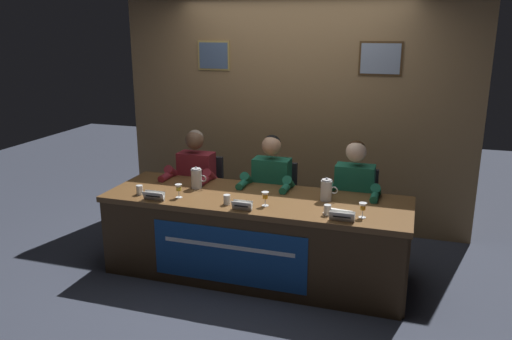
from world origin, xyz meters
The scene contains 21 objects.
ground_plane centered at (0.00, 0.00, 0.00)m, with size 12.00×12.00×0.00m, color #383D4C.
wall_back_panelled centered at (0.00, 1.37, 1.30)m, with size 3.93×0.14×2.60m.
conference_table centered at (0.00, -0.11, 0.51)m, with size 2.73×0.89×0.75m.
chair_left centered at (-0.81, 0.63, 0.42)m, with size 0.44×0.44×0.88m.
panelist_left centered at (-0.81, 0.43, 0.70)m, with size 0.51×0.48×1.21m.
nameplate_left centered at (-0.83, -0.36, 0.79)m, with size 0.20×0.06×0.08m.
juice_glass_left centered at (-0.65, -0.23, 0.83)m, with size 0.06×0.06×0.12m.
water_cup_left centered at (-1.03, -0.25, 0.78)m, with size 0.06×0.06×0.08m.
chair_center centered at (0.00, 0.63, 0.42)m, with size 0.44×0.44×0.88m.
panelist_center centered at (0.00, 0.43, 0.70)m, with size 0.51×0.48×1.21m.
nameplate_center centered at (-0.01, -0.36, 0.79)m, with size 0.17×0.06×0.08m.
juice_glass_center centered at (0.15, -0.20, 0.83)m, with size 0.06×0.06×0.12m.
water_cup_center centered at (-0.18, -0.26, 0.78)m, with size 0.06×0.06×0.08m.
chair_right centered at (0.81, 0.63, 0.42)m, with size 0.44×0.44×0.88m.
panelist_right centered at (0.81, 0.43, 0.70)m, with size 0.51×0.48×1.21m.
nameplate_right centered at (0.82, -0.36, 0.79)m, with size 0.20×0.06×0.08m.
juice_glass_right centered at (0.97, -0.23, 0.83)m, with size 0.06×0.06×0.12m.
water_cup_right centered at (0.69, -0.25, 0.78)m, with size 0.06×0.06×0.08m.
water_pitcher_left_side centered at (-0.61, 0.08, 0.84)m, with size 0.15×0.10×0.21m.
water_pitcher_right_side centered at (0.62, 0.10, 0.84)m, with size 0.15×0.10×0.21m.
document_stack_right centered at (0.76, -0.19, 0.75)m, with size 0.23×0.18×0.01m.
Camera 1 is at (1.32, -4.13, 2.22)m, focal length 35.87 mm.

